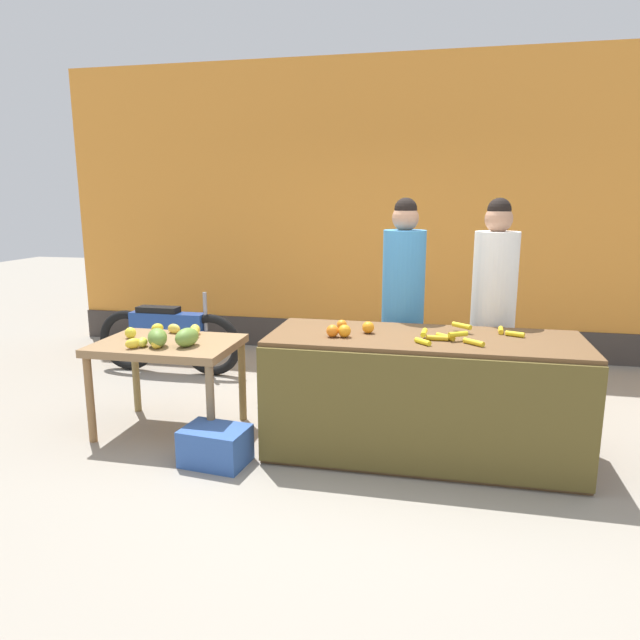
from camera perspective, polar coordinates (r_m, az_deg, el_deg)
The scene contains 12 objects.
ground_plane at distance 4.39m, azimuth 3.31°, elevation -12.39°, with size 24.00×24.00×0.00m, color gray.
market_wall_back at distance 6.81m, azimuth 7.24°, elevation 10.54°, with size 7.99×0.23×3.36m.
fruit_stall_counter at distance 4.18m, azimuth 10.09°, elevation -7.45°, with size 2.17×0.85×0.87m.
side_table_wooden at distance 4.61m, azimuth -14.88°, elevation -3.16°, with size 1.06×0.76×0.73m.
banana_bunch_pile at distance 4.03m, azimuth 13.70°, elevation -1.44°, with size 0.74×0.59×0.07m.
orange_pile at distance 4.04m, azimuth 2.72°, elevation -0.89°, with size 0.31×0.32×0.09m.
mango_papaya_pile at distance 4.52m, azimuth -14.79°, elevation -1.54°, with size 0.69×0.67×0.14m.
vendor_woman_blue_shirt at distance 4.71m, azimuth 8.20°, elevation 0.92°, with size 0.34×0.34×1.82m.
vendor_woman_white_shirt at distance 4.70m, azimuth 16.77°, elevation 0.49°, with size 0.34×0.34×1.82m.
parked_motorcycle at distance 6.23m, azimuth -14.82°, elevation -1.49°, with size 1.60×0.18×0.88m.
produce_crate at distance 4.14m, azimuth -10.33°, elevation -12.17°, with size 0.44×0.32×0.26m, color #3359A5.
produce_sack at distance 5.18m, azimuth -2.72°, elevation -5.32°, with size 0.36×0.30×0.54m, color tan.
Camera 1 is at (0.60, -3.96, 1.81)m, focal length 32.24 mm.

